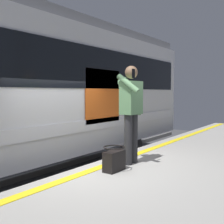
# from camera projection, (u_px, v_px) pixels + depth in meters

# --- Properties ---
(ground_plane) EXTENTS (24.56, 24.56, 0.00)m
(ground_plane) POSITION_uv_depth(u_px,v_px,m) (93.00, 219.00, 5.02)
(ground_plane) COLOR #3D3D3F
(platform) EXTENTS (15.64, 4.30, 1.04)m
(platform) POSITION_uv_depth(u_px,v_px,m) (218.00, 224.00, 3.74)
(platform) COLOR gray
(platform) RESTS_ON ground
(safety_line) EXTENTS (15.32, 0.16, 0.01)m
(safety_line) POSITION_uv_depth(u_px,v_px,m) (106.00, 165.00, 4.77)
(safety_line) COLOR yellow
(safety_line) RESTS_ON platform
(track_rail_near) EXTENTS (20.33, 0.08, 0.16)m
(track_rail_near) POSITION_uv_depth(u_px,v_px,m) (38.00, 197.00, 5.86)
(track_rail_near) COLOR slate
(track_rail_near) RESTS_ON ground
(passenger) EXTENTS (0.57, 0.55, 1.69)m
(passenger) POSITION_uv_depth(u_px,v_px,m) (131.00, 106.00, 4.82)
(passenger) COLOR #262628
(passenger) RESTS_ON platform
(handbag) EXTENTS (0.38, 0.35, 0.39)m
(handbag) POSITION_uv_depth(u_px,v_px,m) (114.00, 160.00, 4.41)
(handbag) COLOR black
(handbag) RESTS_ON platform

